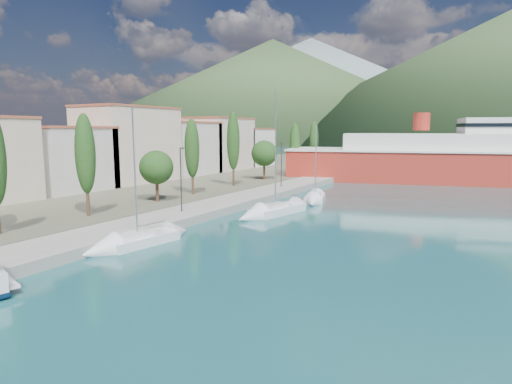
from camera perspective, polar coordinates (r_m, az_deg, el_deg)
The scene contains 10 objects.
ground at distance 137.07m, azimuth 22.69°, elevation 4.04°, with size 1400.00×1400.00×0.00m, color #1B5358.
quay at distance 49.87m, azimuth -2.11°, elevation -1.08°, with size 5.00×88.00×0.80m, color gray.
land_strip at distance 82.75m, azimuth -21.14°, elevation 2.04°, with size 70.00×148.00×0.70m, color #565644.
town_buildings at distance 72.02m, azimuth -13.20°, elevation 5.70°, with size 9.20×69.20×11.30m.
tree_row at distance 58.16m, azimuth -4.18°, elevation 5.44°, with size 4.07×63.95×10.31m.
lamp_posts at distance 40.27m, azimuth -10.72°, elevation 1.84°, with size 0.15×45.50×6.06m.
sailboat_near at distance 32.25m, azimuth -17.66°, elevation -6.82°, with size 3.35×7.93×11.04m.
sailboat_mid at distance 42.26m, azimuth 1.04°, elevation -2.88°, with size 4.14×9.56×13.34m.
sailboat_far at distance 50.69m, azimuth 7.71°, elevation -1.13°, with size 4.02×7.15×10.02m.
ferry at distance 78.41m, azimuth 27.19°, elevation 3.79°, with size 61.50×27.46×11.96m.
Camera 1 is at (17.06, -15.75, 8.44)m, focal length 30.00 mm.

